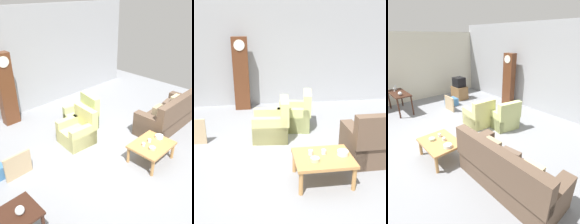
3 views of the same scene
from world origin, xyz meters
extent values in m
plane|color=gray|center=(0.00, 0.00, 0.00)|extent=(10.40, 10.40, 0.00)
cube|color=#9EA0A5|center=(0.00, 3.60, 1.60)|extent=(8.40, 0.16, 3.20)
cube|color=brown|center=(1.08, -0.23, 0.34)|extent=(0.25, 0.84, 0.68)
cube|color=#9E8966|center=(1.53, -0.18, 0.62)|extent=(0.36, 0.13, 0.36)
cube|color=#CCC67A|center=(-0.39, 0.98, 0.20)|extent=(0.83, 0.83, 0.40)
cube|color=#CCC67A|center=(-0.07, 0.95, 0.66)|extent=(0.25, 0.77, 0.52)
cube|color=#CCC67A|center=(-0.36, 1.28, 0.30)|extent=(0.77, 0.23, 0.60)
cube|color=#CCC67A|center=(-0.41, 0.68, 0.30)|extent=(0.77, 0.23, 0.60)
cube|color=#C4CD7F|center=(0.23, 1.49, 0.20)|extent=(0.89, 0.89, 0.40)
cube|color=#C4CD7F|center=(0.54, 1.43, 0.66)|extent=(0.32, 0.78, 0.52)
cube|color=#C4CD7F|center=(0.29, 1.79, 0.30)|extent=(0.78, 0.30, 0.60)
cube|color=#C4CD7F|center=(0.17, 1.20, 0.30)|extent=(0.78, 0.30, 0.60)
cube|color=#B27F47|center=(0.36, -0.79, 0.42)|extent=(0.96, 0.76, 0.05)
cylinder|color=#B27F47|center=(-0.07, -1.12, 0.20)|extent=(0.07, 0.07, 0.40)
cylinder|color=#B27F47|center=(0.78, -1.12, 0.20)|extent=(0.07, 0.07, 0.40)
cylinder|color=#B27F47|center=(-0.07, -0.47, 0.20)|extent=(0.07, 0.07, 0.40)
cylinder|color=#B27F47|center=(0.78, -0.47, 0.20)|extent=(0.07, 0.07, 0.40)
cube|color=#562D19|center=(-1.07, 3.16, 1.05)|extent=(0.44, 0.28, 2.10)
cylinder|color=silver|center=(-1.07, 3.01, 1.88)|extent=(0.30, 0.02, 0.30)
cylinder|color=white|center=(0.39, -0.70, 0.49)|extent=(0.08, 0.08, 0.08)
cylinder|color=silver|center=(0.17, -0.70, 0.49)|extent=(0.07, 0.07, 0.08)
cylinder|color=white|center=(0.69, -0.78, 0.49)|extent=(0.18, 0.18, 0.07)
cylinder|color=#B2C69E|center=(0.19, -0.91, 0.48)|extent=(0.15, 0.15, 0.06)
camera|label=1|loc=(-3.70, -3.03, 3.61)|focal=38.16mm
camera|label=2|loc=(-0.70, -4.41, 2.57)|focal=41.63mm
camera|label=3|loc=(3.70, -2.31, 2.73)|focal=28.32mm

